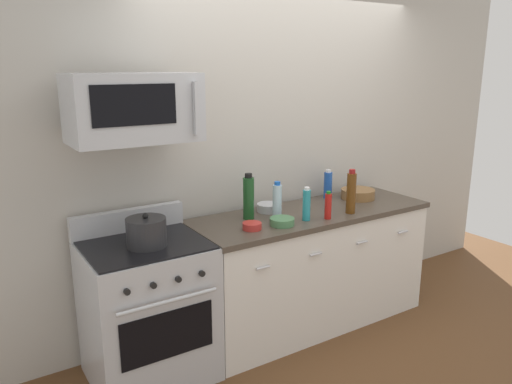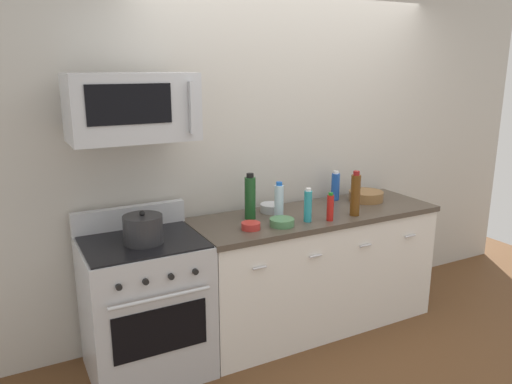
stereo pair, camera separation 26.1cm
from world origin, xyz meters
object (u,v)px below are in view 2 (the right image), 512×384
object	(u,v)px
bowl_steel_prep	(272,208)
stockpot	(143,229)
bottle_water_clear	(279,201)
bowl_wooden_salad	(366,196)
bottle_wine_green	(250,197)
bottle_wine_amber	(355,195)
bowl_red_small	(251,226)
bottle_dish_soap	(308,206)
bottle_hot_sauce_red	(330,207)
bowl_green_glaze	(282,222)
bottle_soda_blue	(335,186)
microwave	(132,107)
range_oven	(146,306)

from	to	relation	value
bowl_steel_prep	stockpot	distance (m)	1.06
bottle_water_clear	bowl_wooden_salad	world-z (taller)	bottle_water_clear
bottle_wine_green	bottle_wine_amber	bearing A→B (deg)	-21.87
bowl_steel_prep	bowl_red_small	distance (m)	0.44
bottle_dish_soap	bottle_hot_sauce_red	size ratio (longest dim) A/B	1.19
bottle_wine_amber	bowl_steel_prep	size ratio (longest dim) A/B	1.90
bottle_water_clear	bowl_green_glaze	bearing A→B (deg)	-113.79
bottle_hot_sauce_red	bottle_water_clear	distance (m)	0.37
bowl_green_glaze	stockpot	world-z (taller)	stockpot
bottle_soda_blue	microwave	bearing A→B (deg)	-173.89
bottle_soda_blue	bowl_wooden_salad	size ratio (longest dim) A/B	0.87
microwave	bottle_hot_sauce_red	size ratio (longest dim) A/B	3.65
bottle_dish_soap	bowl_steel_prep	world-z (taller)	bottle_dish_soap
bottle_wine_amber	bowl_wooden_salad	world-z (taller)	bottle_wine_amber
bottle_dish_soap	bowl_red_small	xyz separation A→B (m)	(-0.43, 0.04, -0.09)
microwave	bowl_steel_prep	xyz separation A→B (m)	(1.04, 0.12, -0.80)
bowl_green_glaze	bottle_water_clear	bearing A→B (deg)	66.21
bottle_wine_amber	bowl_wooden_salad	bearing A→B (deg)	39.15
bowl_wooden_salad	bowl_green_glaze	distance (m)	0.97
bowl_steel_prep	bottle_dish_soap	bearing A→B (deg)	-72.05
bottle_soda_blue	bowl_steel_prep	size ratio (longest dim) A/B	1.37
bottle_soda_blue	bottle_hot_sauce_red	xyz separation A→B (m)	(-0.37, -0.44, -0.02)
bottle_soda_blue	bowl_green_glaze	size ratio (longest dim) A/B	1.40
bottle_wine_amber	bowl_green_glaze	world-z (taller)	bottle_wine_amber
bottle_hot_sauce_red	bottle_wine_amber	size ratio (longest dim) A/B	0.61
bottle_soda_blue	bottle_hot_sauce_red	distance (m)	0.58
stockpot	bowl_wooden_salad	bearing A→B (deg)	4.05
bottle_wine_amber	bowl_steel_prep	world-z (taller)	bottle_wine_amber
bottle_soda_blue	bottle_wine_green	bearing A→B (deg)	-171.03
range_oven	bottle_wine_amber	xyz separation A→B (m)	(1.53, -0.20, 0.61)
bottle_wine_green	bowl_steel_prep	distance (m)	0.27
range_oven	bottle_soda_blue	world-z (taller)	bottle_soda_blue
microwave	bowl_red_small	size ratio (longest dim) A/B	5.74
bottle_dish_soap	bowl_red_small	world-z (taller)	bottle_dish_soap
microwave	bowl_steel_prep	bearing A→B (deg)	6.52
bottle_dish_soap	range_oven	bearing A→B (deg)	171.94
bowl_red_small	bowl_green_glaze	bearing A→B (deg)	-9.02
bowl_green_glaze	stockpot	size ratio (longest dim) A/B	0.70
microwave	bottle_wine_amber	size ratio (longest dim) A/B	2.24
stockpot	bowl_red_small	bearing A→B (deg)	-5.81
microwave	bowl_red_small	world-z (taller)	microwave
bowl_steel_prep	bowl_green_glaze	size ratio (longest dim) A/B	1.02
bottle_wine_green	bowl_red_small	size ratio (longest dim) A/B	2.57
range_oven	microwave	xyz separation A→B (m)	(0.00, 0.04, 1.28)
bottle_dish_soap	bottle_water_clear	world-z (taller)	bottle_water_clear
microwave	bottle_dish_soap	distance (m)	1.37
bottle_wine_amber	stockpot	xyz separation A→B (m)	(-1.53, 0.15, -0.07)
bottle_hot_sauce_red	bowl_steel_prep	distance (m)	0.46
bottle_wine_green	microwave	bearing A→B (deg)	-176.90
range_oven	bowl_wooden_salad	xyz separation A→B (m)	(1.88, 0.08, 0.49)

